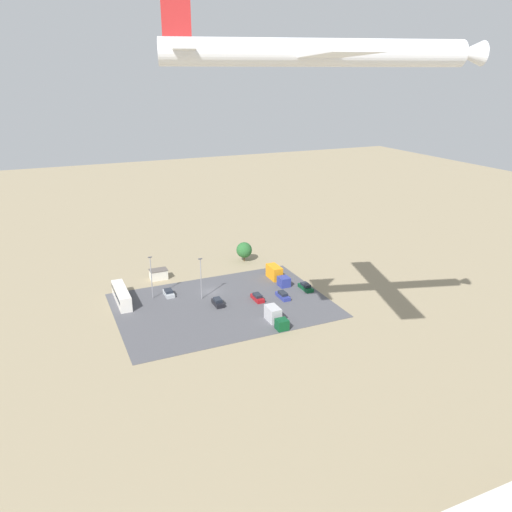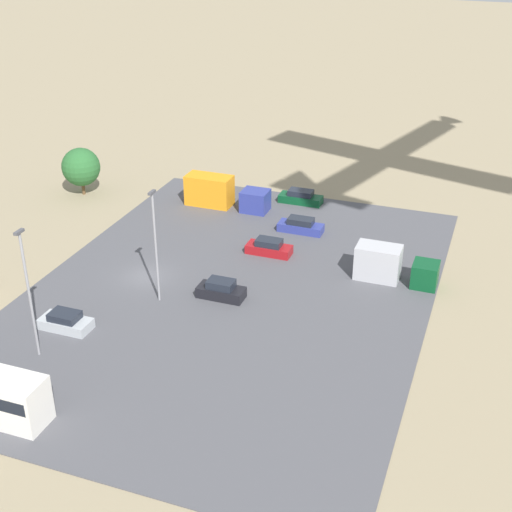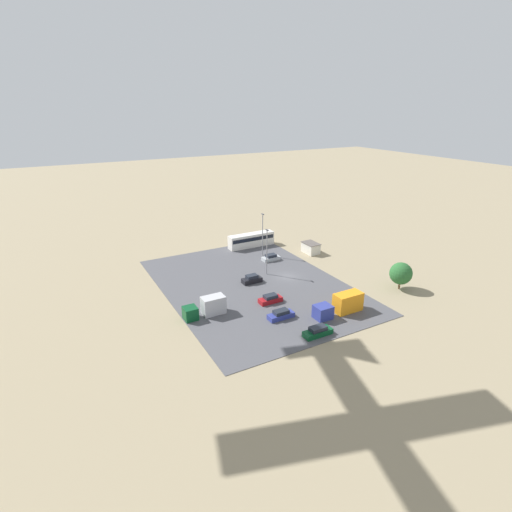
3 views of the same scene
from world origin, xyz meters
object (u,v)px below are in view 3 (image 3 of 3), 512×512
(bus, at_px, (251,240))
(parked_car_1, at_px, (270,299))
(parked_truck_0, at_px, (341,305))
(parked_truck_1, at_px, (207,307))
(parked_car_0, at_px, (318,332))
(shed_building, at_px, (311,248))
(parked_car_2, at_px, (281,315))
(parked_car_3, at_px, (252,279))
(parked_car_4, at_px, (271,258))

(bus, relative_size, parked_car_1, 2.76)
(bus, distance_m, parked_car_1, 30.59)
(parked_truck_0, bearing_deg, parked_truck_1, 63.01)
(bus, relative_size, parked_car_0, 2.50)
(parked_truck_0, height_order, parked_truck_1, parked_truck_0)
(shed_building, distance_m, parked_truck_1, 37.23)
(bus, height_order, parked_car_2, bus)
(parked_car_1, xyz_separation_m, parked_car_2, (-5.77, 1.39, -0.00))
(bus, distance_m, parked_truck_1, 35.65)
(bus, bearing_deg, parked_car_0, 165.81)
(bus, bearing_deg, shed_building, -136.26)
(shed_building, bearing_deg, parked_car_0, 145.60)
(parked_car_0, bearing_deg, parked_truck_1, 41.50)
(parked_truck_1, bearing_deg, parked_car_3, -58.35)
(bus, distance_m, parked_car_2, 36.47)
(parked_car_2, relative_size, parked_truck_1, 0.63)
(parked_car_1, height_order, parked_truck_0, parked_truck_0)
(parked_car_1, bearing_deg, shed_building, 128.92)
(parked_car_0, relative_size, parked_car_4, 1.16)
(parked_truck_1, bearing_deg, shed_building, -64.04)
(parked_car_1, bearing_deg, parked_truck_0, 43.16)
(parked_car_2, bearing_deg, parked_car_0, 16.87)
(parked_car_0, xyz_separation_m, parked_car_2, (7.23, 2.19, -0.01))
(parked_car_2, bearing_deg, parked_car_1, 166.48)
(parked_car_3, relative_size, parked_truck_1, 0.56)
(shed_building, bearing_deg, parked_truck_1, 115.96)
(shed_building, relative_size, parked_car_4, 1.07)
(bus, height_order, parked_truck_0, bus)
(shed_building, height_order, parked_car_1, shed_building)
(shed_building, height_order, parked_car_4, shed_building)
(shed_building, xyz_separation_m, parked_car_0, (-30.51, 20.89, -0.58))
(parked_car_0, bearing_deg, parked_truck_0, -63.61)
(parked_truck_0, bearing_deg, parked_car_0, 116.39)
(shed_building, xyz_separation_m, parked_car_2, (-23.29, 23.09, -0.58))
(parked_car_4, distance_m, parked_truck_0, 27.07)
(parked_car_0, relative_size, parked_truck_0, 0.51)
(shed_building, distance_m, parked_truck_0, 29.72)
(parked_car_2, relative_size, parked_car_3, 1.13)
(parked_car_1, bearing_deg, parked_car_4, 148.95)
(bus, bearing_deg, parked_truck_0, 175.89)
(parked_truck_0, bearing_deg, shed_building, -26.21)
(parked_car_1, height_order, parked_car_2, parked_car_1)
(bus, xyz_separation_m, parked_truck_1, (-27.19, 23.04, -0.37))
(parked_car_2, height_order, parked_truck_0, parked_truck_0)
(parked_car_1, bearing_deg, parked_car_0, 3.54)
(parked_car_0, bearing_deg, parked_car_3, -0.79)
(parked_car_1, relative_size, parked_car_4, 1.04)
(parked_car_3, bearing_deg, parked_truck_1, -58.35)
(shed_building, distance_m, parked_car_1, 27.89)
(parked_car_2, xyz_separation_m, parked_truck_1, (6.99, 10.38, 0.80))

